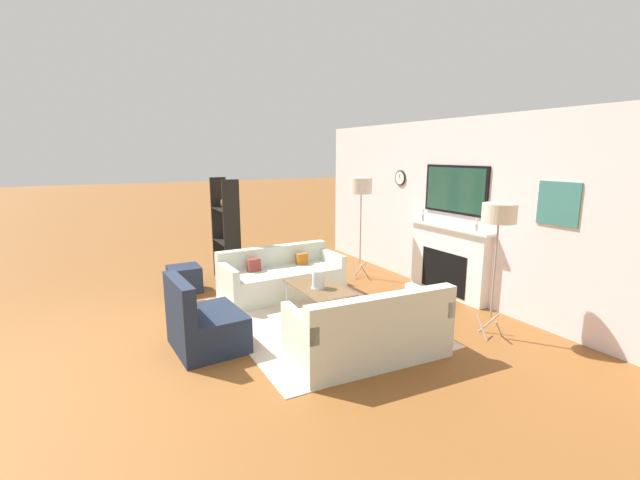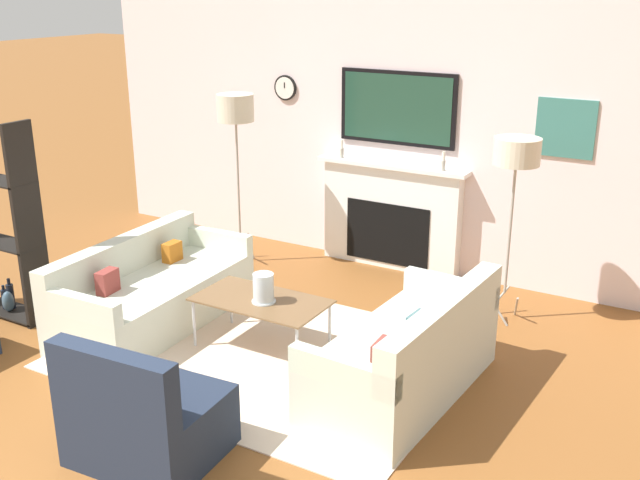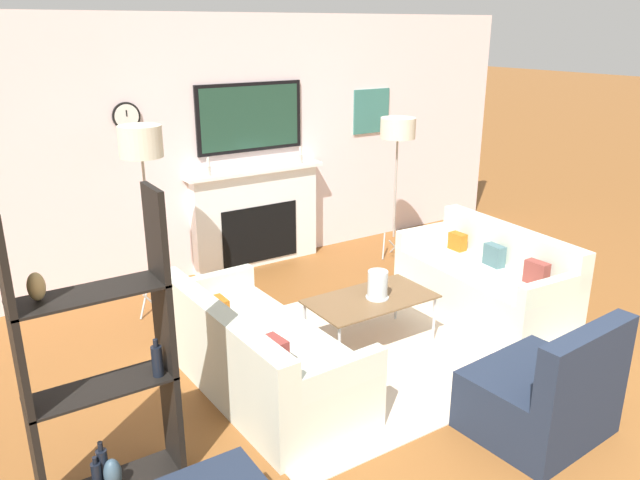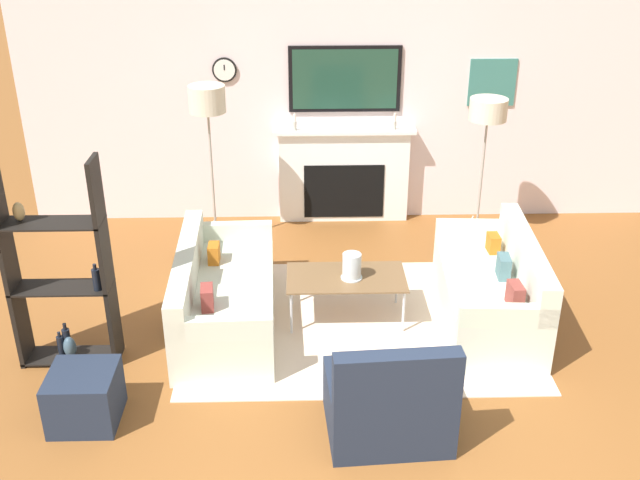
% 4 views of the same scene
% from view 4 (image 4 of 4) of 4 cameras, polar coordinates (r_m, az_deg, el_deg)
% --- Properties ---
extents(fireplace_wall, '(7.19, 0.28, 2.70)m').
position_cam_4_polar(fireplace_wall, '(8.52, 1.88, 9.48)').
color(fireplace_wall, silver).
rests_on(fireplace_wall, ground_plane).
extents(area_rug, '(3.03, 2.26, 0.01)m').
position_cam_4_polar(area_rug, '(6.83, 2.82, -6.21)').
color(area_rug, beige).
rests_on(area_rug, ground_plane).
extents(couch_left, '(0.89, 1.88, 0.73)m').
position_cam_4_polar(couch_left, '(6.72, -7.48, -4.42)').
color(couch_left, silver).
rests_on(couch_left, ground_plane).
extents(couch_right, '(0.87, 1.75, 0.80)m').
position_cam_4_polar(couch_right, '(6.88, 12.98, -3.89)').
color(couch_right, silver).
rests_on(couch_right, ground_plane).
extents(armchair, '(0.90, 0.78, 0.86)m').
position_cam_4_polar(armchair, '(5.45, 5.26, -12.20)').
color(armchair, '#1E283A').
rests_on(armchair, ground_plane).
extents(coffee_table, '(1.06, 0.58, 0.43)m').
position_cam_4_polar(coffee_table, '(6.68, 2.00, -3.02)').
color(coffee_table, brown).
rests_on(coffee_table, ground_plane).
extents(hurricane_candle, '(0.19, 0.19, 0.24)m').
position_cam_4_polar(hurricane_candle, '(6.60, 2.43, -2.11)').
color(hurricane_candle, silver).
rests_on(hurricane_candle, coffee_table).
extents(floor_lamp_left, '(0.37, 0.37, 1.78)m').
position_cam_4_polar(floor_lamp_left, '(7.71, -8.59, 10.37)').
color(floor_lamp_left, '#9E998E').
rests_on(floor_lamp_left, ground_plane).
extents(floor_lamp_right, '(0.39, 0.39, 1.63)m').
position_cam_4_polar(floor_lamp_right, '(7.92, 12.68, 9.49)').
color(floor_lamp_right, '#9E998E').
rests_on(floor_lamp_right, ground_plane).
extents(shelf_unit, '(0.80, 0.28, 1.77)m').
position_cam_4_polar(shelf_unit, '(6.28, -19.26, -2.53)').
color(shelf_unit, black).
rests_on(shelf_unit, ground_plane).
extents(ottoman, '(0.48, 0.48, 0.41)m').
position_cam_4_polar(ottoman, '(5.86, -17.51, -11.32)').
color(ottoman, '#1E283A').
rests_on(ottoman, ground_plane).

